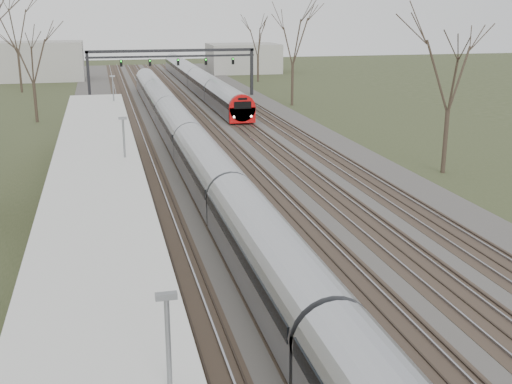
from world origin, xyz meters
TOP-DOWN VIEW (x-y plane):
  - track_bed at (0.26, 55.00)m, footprint 24.00×160.00m
  - platform at (-9.05, 37.50)m, footprint 3.50×69.00m
  - canopy at (-9.05, 32.99)m, footprint 4.10×50.00m
  - signal_gantry at (0.29, 84.99)m, footprint 21.00×0.59m
  - tree_east_far at (14.00, 42.00)m, footprint 5.00×5.00m
  - train_near at (-2.50, 48.81)m, footprint 2.62×90.21m
  - train_far at (4.50, 93.10)m, footprint 2.62×60.21m

SIDE VIEW (x-z plane):
  - track_bed at x=0.26m, z-range -0.05..0.17m
  - platform at x=-9.05m, z-range 0.00..1.00m
  - train_near at x=-2.50m, z-range -0.05..3.00m
  - train_far at x=4.50m, z-range -0.05..3.00m
  - canopy at x=-9.05m, z-range 2.37..5.48m
  - signal_gantry at x=0.29m, z-range 1.87..7.95m
  - tree_east_far at x=14.00m, z-range 2.14..12.44m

